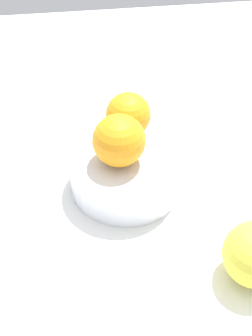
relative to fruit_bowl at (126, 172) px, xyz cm
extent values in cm
cube|color=white|center=(0.00, 0.00, -3.69)|extent=(110.00, 110.00, 2.00)
cylinder|color=silver|center=(0.00, 0.00, -2.29)|extent=(9.49, 9.49, 0.80)
cylinder|color=silver|center=(0.00, 0.00, 0.13)|extent=(15.31, 15.31, 5.63)
sphere|color=orange|center=(0.77, -1.00, 6.36)|extent=(6.84, 6.84, 6.84)
sphere|color=orange|center=(-4.76, 0.94, 6.04)|extent=(6.19, 6.19, 6.19)
camera|label=1|loc=(46.46, -6.12, 45.50)|focal=51.10mm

